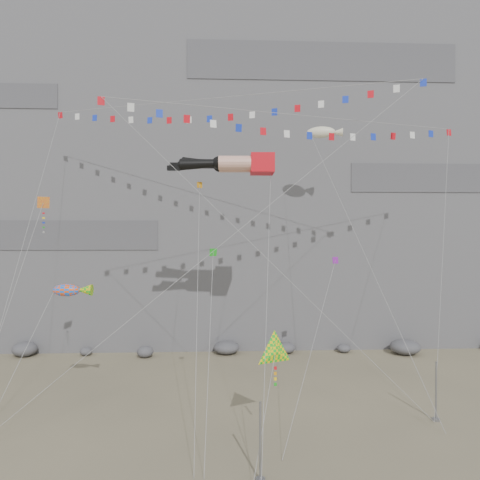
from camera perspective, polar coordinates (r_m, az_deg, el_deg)
The scene contains 15 objects.
ground at distance 32.42m, azimuth -1.07°, elevation -21.18°, with size 120.00×120.00×0.00m, color gray.
cliff at distance 63.42m, azimuth -1.92°, elevation 12.44°, with size 80.00×28.00×50.00m, color slate.
talus_boulders at distance 48.46m, azimuth -1.66°, elevation -13.01°, with size 60.00×3.00×1.20m, color #5D5D62, non-canonical shape.
anchor_pole_center at distance 24.86m, azimuth 2.49°, elevation -23.32°, with size 0.12×0.12×3.91m, color gray.
anchor_pole_right at distance 34.23m, azimuth 22.79°, elevation -16.62°, with size 0.12×0.12×3.84m, color gray.
legs_kite at distance 34.81m, azimuth -0.86°, elevation 9.21°, with size 7.80×14.35×21.54m.
flag_banner_upper at distance 39.88m, azimuth -2.49°, elevation 16.93°, with size 29.20×17.87×29.82m.
flag_banner_lower at distance 36.38m, azimuth 7.14°, elevation 14.84°, with size 27.16×9.78×23.51m.
harlequin_kite at distance 34.56m, azimuth -22.88°, elevation 4.12°, with size 3.60×6.16×15.39m.
fish_windsock at distance 33.70m, azimuth -20.43°, elevation -5.79°, with size 4.51×7.43×11.09m.
delta_kite at distance 27.36m, azimuth 4.33°, elevation -13.48°, with size 2.92×5.26×7.48m.
blimp_windsock at distance 43.60m, azimuth 9.86°, elevation 12.74°, with size 6.48×15.36×25.97m.
small_kite_a at distance 36.26m, azimuth -4.96°, elevation 6.05°, with size 1.01×14.14×20.87m.
small_kite_b at distance 37.68m, azimuth 11.48°, elevation -2.69°, with size 6.57×12.77×16.78m.
small_kite_c at distance 30.59m, azimuth -3.30°, elevation -1.84°, with size 1.07×8.45×13.39m.
Camera 1 is at (-0.85, -30.08, 12.07)m, focal length 35.00 mm.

